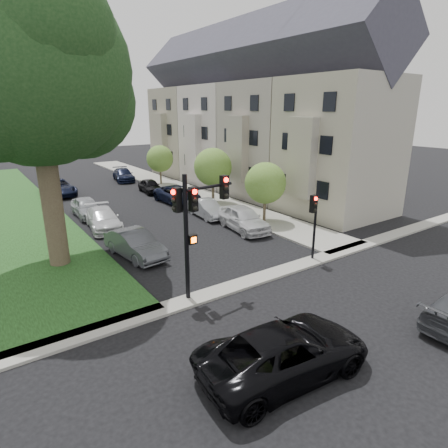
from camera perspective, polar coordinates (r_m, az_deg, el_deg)
ground at (r=16.84m, az=9.93°, el=-10.71°), size 140.00×140.00×0.00m
sidewalk_right at (r=39.33m, az=-7.78°, el=5.72°), size 3.50×44.00×0.12m
sidewalk_cross at (r=18.11m, az=5.48°, el=-8.20°), size 60.00×1.00×0.12m
house_a at (r=29.57m, az=17.32°, el=14.79°), size 7.70×7.55×15.97m
house_b at (r=34.73m, az=7.27°, el=15.66°), size 7.70×7.55×15.97m
house_c at (r=40.63m, az=-0.07°, el=16.01°), size 7.70×7.55×15.97m
house_d at (r=46.99m, az=-5.50°, el=16.10°), size 7.70×7.55×15.97m
eucalyptus at (r=19.95m, az=-27.22°, el=20.14°), size 9.76×8.85×13.82m
small_tree_a at (r=26.13m, az=6.31°, el=6.21°), size 2.87×2.87×4.30m
small_tree_b at (r=31.31m, az=-1.72°, el=8.65°), size 3.15×3.15×4.72m
small_tree_c at (r=40.14m, az=-9.75°, el=9.78°), size 2.77×2.77×4.16m
traffic_signal_main at (r=15.16m, az=-4.52°, el=1.50°), size 2.64×0.69×5.39m
traffic_signal_secondary at (r=19.84m, az=13.55°, el=1.30°), size 0.45×0.36×3.63m
car_cross_near at (r=12.11m, az=9.25°, el=-18.61°), size 5.75×3.04×1.54m
car_parked_0 at (r=24.87m, az=2.98°, el=0.85°), size 2.53×4.94×1.61m
car_parked_1 at (r=27.96m, az=-2.70°, el=2.39°), size 1.63×4.06×1.31m
car_parked_2 at (r=32.27m, az=-7.07°, el=4.42°), size 2.51×5.26×1.45m
car_parked_3 at (r=36.85m, az=-11.17°, el=5.71°), size 1.86×3.93×1.30m
car_parked_4 at (r=43.62m, az=-15.07°, el=7.25°), size 2.75×4.96×1.36m
car_parked_5 at (r=20.95m, az=-13.40°, el=-3.01°), size 2.14×4.62×1.47m
car_parked_6 at (r=26.45m, az=-17.94°, el=0.75°), size 2.54×4.96×1.38m
car_parked_7 at (r=29.85m, az=-20.21°, el=2.42°), size 1.79×4.26×1.44m
car_parked_8 at (r=38.26m, az=-23.98°, el=5.11°), size 2.65×5.44×1.49m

